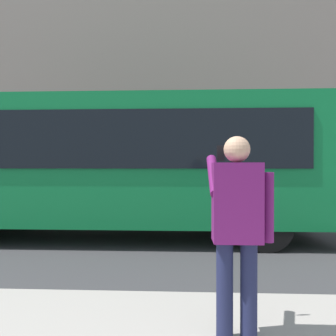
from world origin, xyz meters
TOP-DOWN VIEW (x-y plane):
  - ground_plane at (0.00, 0.00)m, footprint 60.00×60.00m
  - building_facade_far at (-0.02, -6.80)m, footprint 28.00×1.55m
  - red_bus at (1.55, -0.01)m, footprint 9.05×2.54m
  - pedestrian_photographer at (-0.38, 4.51)m, footprint 0.53×0.52m

SIDE VIEW (x-z plane):
  - ground_plane at x=0.00m, z-range 0.00..0.00m
  - pedestrian_photographer at x=-0.38m, z-range 0.29..1.99m
  - red_bus at x=1.55m, z-range 0.14..3.22m
  - building_facade_far at x=-0.02m, z-range -0.01..11.99m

